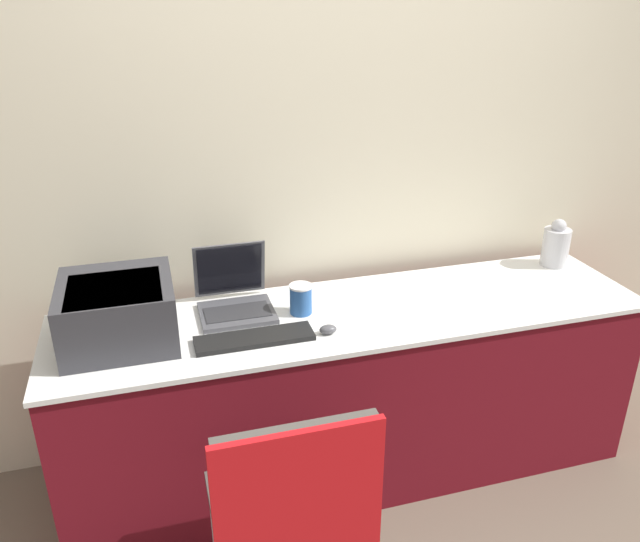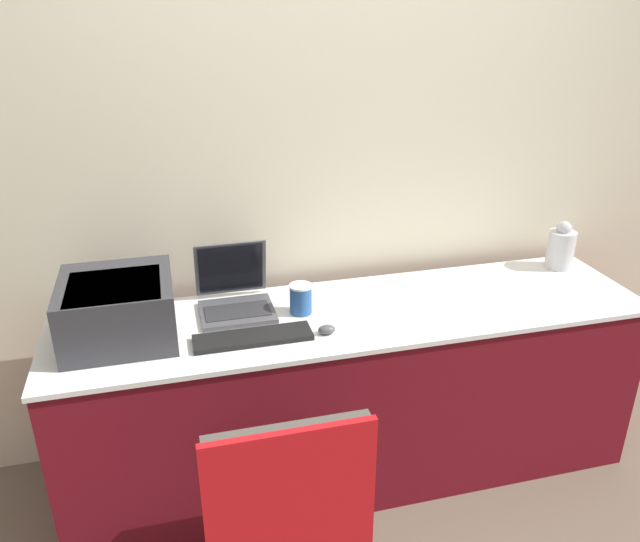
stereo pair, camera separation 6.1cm
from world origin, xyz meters
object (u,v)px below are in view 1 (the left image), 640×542
Objects in this scene: printer at (118,310)px; laptop_left at (234,297)px; coffee_cup at (301,299)px; metal_pitcher at (556,245)px; external_keyboard at (254,338)px; mouse at (328,329)px; chair at (292,501)px.

printer is 1.35× the size of laptop_left.
metal_pitcher is at bearing 6.33° from coffee_cup.
metal_pitcher reaches higher than external_keyboard.
printer is at bearing -163.96° from laptop_left.
printer is 1.79× the size of metal_pitcher.
laptop_left is at bearing 157.02° from coffee_cup.
metal_pitcher is at bearing 11.69° from external_keyboard.
coffee_cup is at bearing 37.18° from external_keyboard.
mouse is at bearing -44.25° from laptop_left.
mouse is (0.31, -0.30, -0.04)m from laptop_left.
chair is at bearing -116.62° from mouse.
chair reaches higher than mouse.
chair is at bearing -149.08° from metal_pitcher.
metal_pitcher is 1.78m from chair.
chair is (0.02, -0.86, -0.28)m from laptop_left.
laptop_left reaches higher than mouse.
mouse is 0.29× the size of metal_pitcher.
coffee_cup is at bearing -173.67° from metal_pitcher.
mouse is at bearing -73.81° from coffee_cup.
external_keyboard is at bearing -142.82° from coffee_cup.
laptop_left is at bearing 135.75° from mouse.
printer reaches higher than coffee_cup.
coffee_cup is 0.14× the size of chair.
coffee_cup is 0.84m from chair.
metal_pitcher is 0.25× the size of chair.
printer is 0.94m from chair.
mouse is at bearing 63.38° from chair.
printer is 0.45× the size of chair.
laptop_left is 0.27m from coffee_cup.
metal_pitcher is at bearing 30.92° from chair.
laptop_left reaches higher than metal_pitcher.
external_keyboard is at bearing -17.24° from printer.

